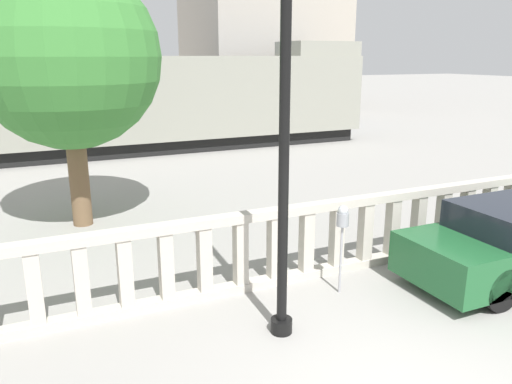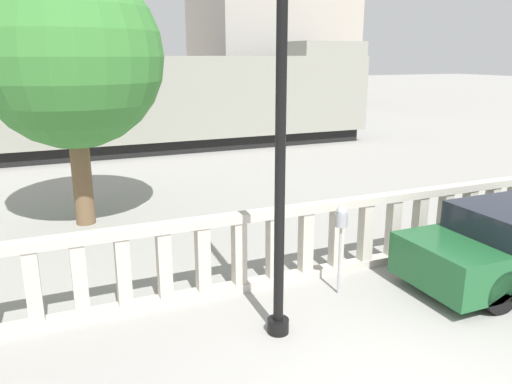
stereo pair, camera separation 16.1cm
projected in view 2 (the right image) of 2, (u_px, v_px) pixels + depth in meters
The scene contains 7 objects.
balustrade at pixel (273, 247), 8.18m from camera, with size 17.96×0.24×1.32m.
lamppost at pixel (282, 34), 5.86m from camera, with size 0.39×0.39×6.62m.
parking_meter at pixel (341, 222), 7.72m from camera, with size 0.19×0.19×1.47m.
train_near at pixel (66, 105), 18.26m from camera, with size 25.04×2.64×4.29m.
train_far at pixel (149, 94), 25.98m from camera, with size 23.31×2.72×3.99m.
building_block at pixel (270, 3), 34.44m from camera, with size 9.69×8.58×14.41m.
tree_left at pixel (71, 57), 10.43m from camera, with size 3.87×3.87×5.61m.
Camera 2 is at (-3.29, -3.53, 3.69)m, focal length 35.00 mm.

